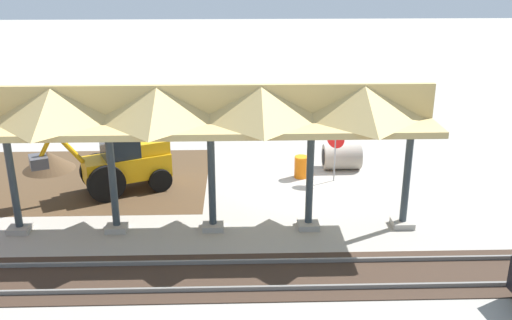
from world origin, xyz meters
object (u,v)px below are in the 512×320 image
at_px(backhoe, 123,160).
at_px(traffic_barrel, 301,167).
at_px(concrete_pipe, 342,157).
at_px(stop_sign, 335,145).

bearing_deg(backhoe, traffic_barrel, -170.45).
bearing_deg(concrete_pipe, traffic_barrel, 27.28).
height_order(stop_sign, traffic_barrel, stop_sign).
height_order(concrete_pipe, traffic_barrel, concrete_pipe).
xyz_separation_m(stop_sign, concrete_pipe, (-0.54, -1.36, -1.00)).
distance_m(stop_sign, traffic_barrel, 1.74).
relative_size(backhoe, traffic_barrel, 5.57).
height_order(stop_sign, backhoe, backhoe).
xyz_separation_m(stop_sign, traffic_barrel, (1.29, -0.42, -1.09)).
bearing_deg(concrete_pipe, stop_sign, 68.39).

